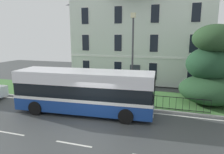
# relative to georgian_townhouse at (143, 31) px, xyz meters

# --- Properties ---
(ground_plane) EXTENTS (60.00, 56.00, 0.18)m
(ground_plane) POSITION_rel_georgian_townhouse_xyz_m (-0.55, -15.21, -6.02)
(ground_plane) COLOR #3F4243
(georgian_townhouse) EXTENTS (15.51, 10.17, 11.70)m
(georgian_townhouse) POSITION_rel_georgian_townhouse_xyz_m (0.00, 0.00, 0.00)
(georgian_townhouse) COLOR silver
(georgian_townhouse) RESTS_ON ground_plane
(iron_verge_railing) EXTENTS (13.18, 0.04, 0.97)m
(iron_verge_railing) POSITION_rel_georgian_townhouse_xyz_m (0.00, -11.78, -5.38)
(iron_verge_railing) COLOR black
(iron_verge_railing) RESTS_ON ground_plane
(evergreen_tree) EXTENTS (4.70, 4.70, 6.14)m
(evergreen_tree) POSITION_rel_georgian_townhouse_xyz_m (6.77, -9.16, -3.31)
(evergreen_tree) COLOR #423328
(evergreen_tree) RESTS_ON ground_plane
(single_decker_bus) EXTENTS (9.71, 3.17, 2.99)m
(single_decker_bus) POSITION_rel_georgian_townhouse_xyz_m (-1.83, -13.84, -4.43)
(single_decker_bus) COLOR navy
(single_decker_bus) RESTS_ON ground_plane
(street_lamp_post) EXTENTS (0.36, 0.24, 6.89)m
(street_lamp_post) POSITION_rel_georgian_townhouse_xyz_m (0.95, -11.07, -1.95)
(street_lamp_post) COLOR #333338
(street_lamp_post) RESTS_ON ground_plane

